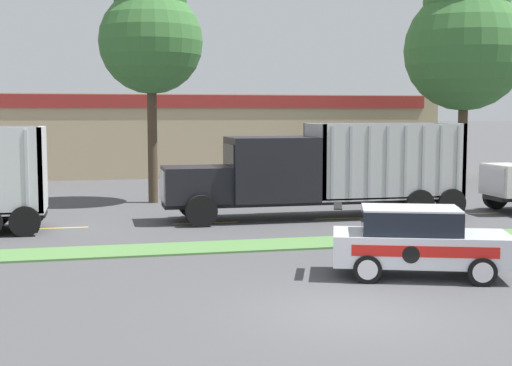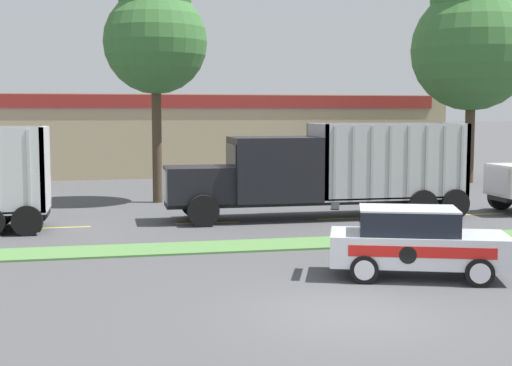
% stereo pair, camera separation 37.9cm
% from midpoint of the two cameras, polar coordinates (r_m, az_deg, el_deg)
% --- Properties ---
extents(ground_plane, '(600.00, 600.00, 0.00)m').
position_cam_midpoint_polar(ground_plane, '(14.75, 8.10, -10.31)').
color(ground_plane, '#474749').
extents(grass_verge, '(120.00, 1.81, 0.06)m').
position_cam_midpoint_polar(grass_verge, '(21.75, 1.34, -4.98)').
color(grass_verge, '#517F42').
rests_on(grass_verge, ground_plane).
extents(centre_line_3, '(2.40, 0.14, 0.01)m').
position_cam_midpoint_polar(centre_line_3, '(26.08, -15.31, -3.46)').
color(centre_line_3, yellow).
rests_on(centre_line_3, ground_plane).
extents(centre_line_4, '(2.40, 0.14, 0.01)m').
position_cam_midpoint_polar(centre_line_4, '(26.30, -3.47, -3.19)').
color(centre_line_4, yellow).
rests_on(centre_line_4, ground_plane).
extents(centre_line_5, '(2.40, 0.14, 0.01)m').
position_cam_midpoint_polar(centre_line_5, '(27.60, 7.71, -2.82)').
color(centre_line_5, yellow).
rests_on(centre_line_5, ground_plane).
extents(centre_line_6, '(2.40, 0.14, 0.01)m').
position_cam_midpoint_polar(centre_line_6, '(29.83, 17.54, -2.40)').
color(centre_line_6, yellow).
rests_on(centre_line_6, ground_plane).
extents(dump_truck_mid, '(11.58, 2.74, 3.63)m').
position_cam_midpoint_polar(dump_truck_mid, '(27.15, 3.60, 0.66)').
color(dump_truck_mid, black).
rests_on(dump_truck_mid, ground_plane).
extents(rally_car, '(4.61, 3.05, 1.76)m').
position_cam_midpoint_polar(rally_car, '(18.02, 13.22, -4.58)').
color(rally_car, silver).
rests_on(rally_car, ground_plane).
extents(store_building_backdrop, '(42.40, 12.10, 5.18)m').
position_cam_midpoint_polar(store_building_backdrop, '(49.83, -10.65, 3.88)').
color(store_building_backdrop, tan).
rests_on(store_building_backdrop, ground_plane).
extents(tree_behind_left, '(6.95, 6.95, 12.85)m').
position_cam_midpoint_polar(tree_behind_left, '(43.28, 17.18, 11.07)').
color(tree_behind_left, '#473828').
rests_on(tree_behind_left, ground_plane).
extents(tree_behind_centre, '(4.60, 4.60, 10.62)m').
position_cam_midpoint_polar(tree_behind_centre, '(32.49, -7.71, 11.88)').
color(tree_behind_centre, '#473828').
rests_on(tree_behind_centre, ground_plane).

